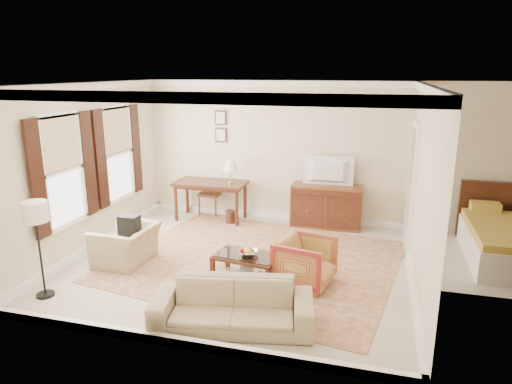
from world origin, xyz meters
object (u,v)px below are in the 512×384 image
at_px(sideboard, 326,206).
at_px(coffee_table, 247,260).
at_px(striped_armchair, 305,259).
at_px(tv, 328,162).
at_px(writing_desk, 210,187).
at_px(club_armchair, 126,239).
at_px(sofa, 232,298).

bearing_deg(sideboard, coffee_table, -107.58).
bearing_deg(striped_armchair, tv, 12.17).
relative_size(sideboard, tv, 1.46).
xyz_separation_m(writing_desk, sideboard, (2.42, 0.18, -0.28)).
relative_size(coffee_table, club_armchair, 1.06).
distance_m(writing_desk, club_armchair, 2.59).
height_order(writing_desk, tv, tv).
relative_size(writing_desk, sideboard, 1.07).
relative_size(tv, coffee_table, 0.93).
distance_m(sideboard, striped_armchair, 2.71).
bearing_deg(writing_desk, sofa, -65.86).
xyz_separation_m(writing_desk, tv, (2.42, 0.16, 0.63)).
bearing_deg(sofa, striped_armchair, 52.92).
bearing_deg(writing_desk, club_armchair, -101.93).
height_order(sideboard, sofa, sideboard).
bearing_deg(coffee_table, sideboard, 72.42).
xyz_separation_m(striped_armchair, club_armchair, (-2.96, 0.01, 0.03)).
relative_size(coffee_table, sofa, 0.52).
bearing_deg(club_armchair, writing_desk, 170.21).
bearing_deg(coffee_table, striped_armchair, 3.86).
relative_size(tv, club_armchair, 0.98).
bearing_deg(sofa, coffee_table, 87.88).
bearing_deg(sideboard, writing_desk, -175.85).
bearing_deg(writing_desk, sideboard, 4.15).
xyz_separation_m(sideboard, tv, (0.00, -0.02, 0.91)).
distance_m(coffee_table, striped_armchair, 0.89).
bearing_deg(striped_armchair, sofa, 165.88).
distance_m(writing_desk, striped_armchair, 3.52).
distance_m(sideboard, tv, 0.91).
xyz_separation_m(coffee_table, club_armchair, (-2.08, 0.07, 0.12)).
distance_m(sideboard, coffee_table, 2.90).
bearing_deg(sideboard, striped_armchair, -89.83).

